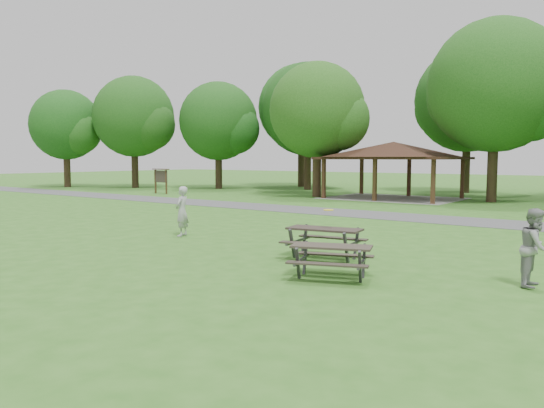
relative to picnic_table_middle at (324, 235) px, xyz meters
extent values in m
plane|color=#30681D|center=(-3.32, -3.25, -0.63)|extent=(160.00, 160.00, 0.00)
cube|color=#4B4B4E|center=(-3.32, 10.75, -0.62)|extent=(120.00, 3.20, 0.02)
cube|color=#3D2416|center=(-11.02, 18.05, 0.67)|extent=(0.22, 0.22, 2.60)
cube|color=#3D2416|center=(-11.02, 23.45, 0.67)|extent=(0.22, 0.22, 2.60)
cube|color=#3A2615|center=(-7.32, 18.05, 0.67)|extent=(0.22, 0.22, 2.60)
cube|color=#391D14|center=(-7.32, 23.45, 0.67)|extent=(0.22, 0.22, 2.60)
cube|color=#3A2415|center=(-3.62, 18.05, 0.67)|extent=(0.22, 0.22, 2.60)
cube|color=#3B2115|center=(-3.62, 23.45, 0.67)|extent=(0.22, 0.22, 2.60)
cube|color=black|center=(-7.32, 20.75, 2.05)|extent=(8.60, 6.60, 0.16)
pyramid|color=black|center=(-7.32, 20.75, 2.63)|extent=(7.01, 7.01, 1.00)
cube|color=gray|center=(-7.32, 20.75, -0.61)|extent=(8.40, 6.40, 0.03)
cube|color=#382414|center=(-23.92, 14.75, 0.27)|extent=(0.10, 0.10, 1.80)
cube|color=#3E2816|center=(-22.72, 14.75, 0.27)|extent=(0.10, 0.10, 1.80)
cube|color=#2F2722|center=(-23.32, 14.75, 0.67)|extent=(1.40, 0.06, 0.90)
cube|color=#321D14|center=(-23.32, 14.75, 1.22)|extent=(1.60, 0.30, 0.06)
cylinder|color=black|center=(-31.32, 18.75, 1.21)|extent=(0.60, 0.60, 3.67)
sphere|color=#174614|center=(-31.32, 18.75, 5.75)|extent=(7.20, 7.20, 7.20)
sphere|color=#174313|center=(-29.70, 19.05, 5.03)|extent=(4.68, 4.68, 4.68)
sphere|color=#173F12|center=(-32.76, 18.55, 5.21)|extent=(4.32, 4.32, 4.32)
cylinder|color=black|center=(-24.32, 22.25, 1.03)|extent=(0.60, 0.60, 3.32)
sphere|color=#154614|center=(-24.32, 22.25, 5.25)|extent=(6.80, 6.80, 6.80)
sphere|color=#144714|center=(-22.79, 22.55, 4.57)|extent=(4.42, 4.42, 4.42)
sphere|color=#204914|center=(-25.68, 22.05, 4.74)|extent=(4.08, 4.08, 4.08)
cylinder|color=#312016|center=(-17.32, 25.75, 1.30)|extent=(0.60, 0.60, 3.85)
sphere|color=#123F12|center=(-17.32, 25.75, 6.15)|extent=(7.80, 7.80, 7.80)
sphere|color=#1F4714|center=(-15.57, 26.05, 5.37)|extent=(5.07, 5.07, 5.07)
sphere|color=#194213|center=(-18.88, 25.55, 5.56)|extent=(4.68, 4.68, 4.68)
cylinder|color=#322216|center=(-12.32, 19.25, 1.12)|extent=(0.60, 0.60, 3.50)
sphere|color=#1E4E16|center=(-12.32, 19.25, 5.35)|extent=(6.60, 6.60, 6.60)
sphere|color=#1D4F16|center=(-10.84, 19.55, 4.69)|extent=(4.29, 4.29, 4.29)
sphere|color=#164F17|center=(-13.64, 19.05, 4.85)|extent=(3.96, 3.96, 3.96)
cylinder|color=black|center=(-1.32, 21.75, 1.38)|extent=(0.60, 0.60, 4.02)
sphere|color=#194B15|center=(-1.32, 21.75, 6.40)|extent=(8.00, 8.00, 8.00)
sphere|color=#184E16|center=(0.48, 22.05, 5.60)|extent=(5.20, 5.20, 5.20)
sphere|color=#174614|center=(-2.92, 21.55, 5.80)|extent=(4.80, 4.80, 4.80)
cylinder|color=#312015|center=(-20.32, 29.25, 1.56)|extent=(0.60, 0.60, 4.38)
sphere|color=#154A15|center=(-20.32, 29.25, 6.75)|extent=(8.00, 8.00, 8.00)
sphere|color=#1A4814|center=(-18.52, 29.55, 5.95)|extent=(5.20, 5.20, 5.20)
sphere|color=#204E16|center=(-21.92, 29.05, 6.15)|extent=(4.80, 4.80, 4.80)
cylinder|color=#302115|center=(-5.32, 29.75, 1.44)|extent=(0.60, 0.60, 4.13)
sphere|color=#164814|center=(-5.32, 29.75, 6.50)|extent=(8.00, 8.00, 8.00)
sphere|color=#1A4413|center=(-3.52, 30.05, 5.70)|extent=(5.20, 5.20, 5.20)
sphere|color=#194714|center=(-6.92, 29.55, 5.90)|extent=(4.80, 4.80, 4.80)
cylinder|color=#322116|center=(-37.32, 15.75, 1.03)|extent=(0.60, 0.60, 3.32)
sphere|color=#134514|center=(-37.32, 15.75, 5.10)|extent=(6.40, 6.40, 6.40)
sphere|color=#184A15|center=(-35.88, 16.05, 4.46)|extent=(4.16, 4.16, 4.16)
sphere|color=#1B3F12|center=(-38.60, 15.55, 4.62)|extent=(3.84, 3.84, 3.84)
cube|color=#2C231F|center=(0.00, 0.00, 0.17)|extent=(2.07, 1.11, 0.05)
cube|color=#302922|center=(0.11, -0.64, -0.15)|extent=(1.99, 0.62, 0.04)
cube|color=#2D2721|center=(-0.11, 0.64, -0.15)|extent=(1.99, 0.62, 0.04)
cube|color=#3D3D3F|center=(-0.68, -0.54, -0.23)|extent=(0.13, 0.42, 0.86)
cube|color=#3B3B3D|center=(-0.82, 0.27, -0.23)|extent=(0.13, 0.42, 0.86)
cube|color=#424245|center=(-0.75, -0.13, -0.20)|extent=(0.34, 1.59, 0.05)
cube|color=#3B3C3E|center=(0.82, -0.27, -0.23)|extent=(0.13, 0.42, 0.86)
cube|color=#3C3C3F|center=(0.68, 0.54, -0.23)|extent=(0.13, 0.42, 0.86)
cube|color=#39393B|center=(0.75, 0.13, -0.20)|extent=(0.34, 1.59, 0.05)
cube|color=#302A23|center=(1.35, -1.91, 0.09)|extent=(1.91, 1.29, 0.05)
cube|color=#2C2520|center=(1.56, -2.46, -0.20)|extent=(1.75, 0.87, 0.04)
cube|color=#312A23|center=(1.14, -1.37, -0.20)|extent=(1.75, 0.87, 0.04)
cube|color=#38383A|center=(0.84, -2.50, -0.27)|extent=(0.19, 0.37, 0.77)
cube|color=#3C3C3F|center=(0.58, -1.81, -0.27)|extent=(0.19, 0.37, 0.77)
cube|color=#3C3C3F|center=(0.71, -2.16, -0.24)|extent=(0.57, 1.37, 0.05)
cube|color=#39393B|center=(2.12, -2.02, -0.27)|extent=(0.19, 0.37, 0.77)
cube|color=#38383A|center=(1.86, -1.32, -0.27)|extent=(0.19, 0.37, 0.77)
cube|color=#464749|center=(1.99, -1.67, -0.24)|extent=(0.57, 1.37, 0.05)
cylinder|color=yellow|center=(-0.02, 0.25, 0.66)|extent=(0.36, 0.36, 0.02)
imported|color=#A7A7A9|center=(-6.08, 0.56, 0.23)|extent=(0.60, 0.73, 1.73)
imported|color=gray|center=(5.17, -0.03, 0.20)|extent=(0.65, 0.82, 1.66)
camera|label=1|loc=(7.33, -12.10, 2.08)|focal=35.00mm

